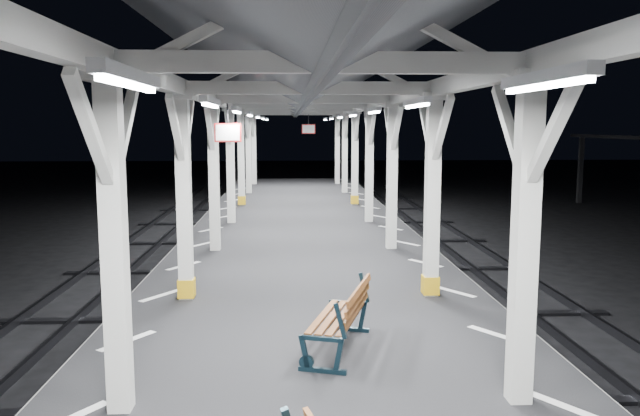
{
  "coord_description": "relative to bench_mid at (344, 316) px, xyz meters",
  "views": [
    {
      "loc": [
        -0.32,
        -7.95,
        3.8
      ],
      "look_at": [
        0.27,
        4.06,
        2.2
      ],
      "focal_mm": 35.0,
      "sensor_mm": 36.0,
      "label": 1
    }
  ],
  "objects": [
    {
      "name": "platform",
      "position": [
        -0.35,
        0.49,
        -0.95
      ],
      "size": [
        6.0,
        50.0,
        1.0
      ],
      "primitive_type": "cube",
      "color": "black",
      "rests_on": "ground"
    },
    {
      "name": "hazard_stripes_left",
      "position": [
        -2.8,
        0.49,
        -0.45
      ],
      "size": [
        1.0,
        48.0,
        0.01
      ],
      "primitive_type": "cube",
      "color": "silver",
      "rests_on": "platform"
    },
    {
      "name": "canopy",
      "position": [
        -0.35,
        0.47,
        3.12
      ],
      "size": [
        5.4,
        49.0,
        4.65
      ],
      "color": "beige",
      "rests_on": "platform"
    },
    {
      "name": "ground",
      "position": [
        -0.35,
        0.49,
        -1.45
      ],
      "size": [
        120.0,
        120.0,
        0.0
      ],
      "primitive_type": "plane",
      "color": "black",
      "rests_on": "ground"
    },
    {
      "name": "bench_mid",
      "position": [
        0.0,
        0.0,
        0.0
      ],
      "size": [
        1.0,
        1.65,
        0.84
      ],
      "rotation": [
        0.0,
        0.0,
        -0.3
      ],
      "color": "black",
      "rests_on": "platform"
    },
    {
      "name": "hazard_stripes_right",
      "position": [
        2.1,
        0.49,
        -0.45
      ],
      "size": [
        1.0,
        48.0,
        0.01
      ],
      "primitive_type": "cube",
      "color": "silver",
      "rests_on": "platform"
    }
  ]
}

